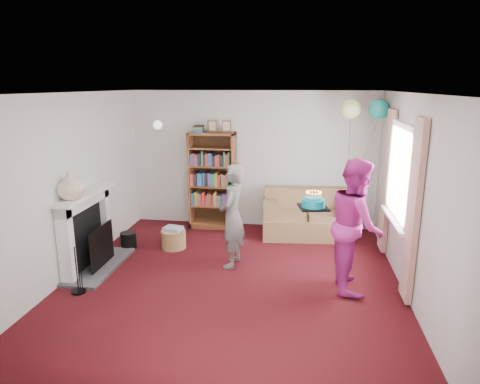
% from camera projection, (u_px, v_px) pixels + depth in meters
% --- Properties ---
extents(ground, '(5.00, 5.00, 0.00)m').
position_uv_depth(ground, '(232.00, 282.00, 5.80)').
color(ground, '#320907').
rests_on(ground, ground).
extents(wall_back, '(4.50, 0.02, 2.50)m').
position_uv_depth(wall_back, '(253.00, 160.00, 7.90)').
color(wall_back, silver).
rests_on(wall_back, ground).
extents(wall_left, '(0.02, 5.00, 2.50)m').
position_uv_depth(wall_left, '(67.00, 187.00, 5.80)').
color(wall_left, silver).
rests_on(wall_left, ground).
extents(wall_right, '(0.02, 5.00, 2.50)m').
position_uv_depth(wall_right, '(415.00, 199.00, 5.18)').
color(wall_right, silver).
rests_on(wall_right, ground).
extents(ceiling, '(4.50, 5.00, 0.01)m').
position_uv_depth(ceiling, '(231.00, 93.00, 5.18)').
color(ceiling, white).
rests_on(ceiling, wall_back).
extents(fireplace, '(0.55, 1.80, 1.12)m').
position_uv_depth(fireplace, '(90.00, 234.00, 6.14)').
color(fireplace, '#3F3F42').
rests_on(fireplace, ground).
extents(window_bay, '(0.14, 2.02, 2.20)m').
position_uv_depth(window_bay, '(399.00, 191.00, 5.77)').
color(window_bay, white).
rests_on(window_bay, ground).
extents(wall_sconce, '(0.16, 0.23, 0.16)m').
position_uv_depth(wall_sconce, '(158.00, 125.00, 7.85)').
color(wall_sconce, gold).
rests_on(wall_sconce, ground).
extents(bookcase, '(0.84, 0.42, 1.98)m').
position_uv_depth(bookcase, '(213.00, 181.00, 7.89)').
color(bookcase, '#472B14').
rests_on(bookcase, ground).
extents(sofa, '(1.53, 0.81, 0.81)m').
position_uv_depth(sofa, '(307.00, 218.00, 7.56)').
color(sofa, olive).
rests_on(sofa, ground).
extents(wicker_basket, '(0.40, 0.40, 0.36)m').
position_uv_depth(wicker_basket, '(174.00, 238.00, 6.97)').
color(wicker_basket, '#9F7D4A').
rests_on(wicker_basket, ground).
extents(person_striped, '(0.42, 0.59, 1.51)m').
position_uv_depth(person_striped, '(232.00, 216.00, 6.16)').
color(person_striped, black).
rests_on(person_striped, ground).
extents(person_magenta, '(0.68, 0.86, 1.72)m').
position_uv_depth(person_magenta, '(356.00, 225.00, 5.46)').
color(person_magenta, '#B92587').
rests_on(person_magenta, ground).
extents(birthday_cake, '(0.37, 0.37, 0.22)m').
position_uv_depth(birthday_cake, '(313.00, 203.00, 5.63)').
color(birthday_cake, black).
rests_on(birthday_cake, ground).
extents(balloons, '(0.77, 0.33, 1.74)m').
position_uv_depth(balloons, '(365.00, 109.00, 6.84)').
color(balloons, '#3F3F3F').
rests_on(balloons, ground).
extents(mantel_vase, '(0.44, 0.44, 0.37)m').
position_uv_depth(mantel_vase, '(70.00, 185.00, 5.62)').
color(mantel_vase, beige).
rests_on(mantel_vase, fireplace).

